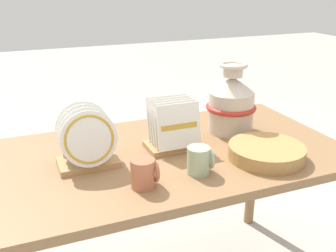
% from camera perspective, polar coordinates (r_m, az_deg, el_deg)
% --- Properties ---
extents(display_table, '(1.43, 0.79, 0.73)m').
position_cam_1_polar(display_table, '(1.62, -0.00, -6.36)').
color(display_table, olive).
rests_on(display_table, ground_plane).
extents(ceramic_vase, '(0.22, 0.22, 0.31)m').
position_cam_1_polar(ceramic_vase, '(1.77, 9.16, 3.35)').
color(ceramic_vase, beige).
rests_on(ceramic_vase, display_table).
extents(dish_rack_round_plates, '(0.22, 0.16, 0.23)m').
position_cam_1_polar(dish_rack_round_plates, '(1.47, -11.65, -2.49)').
color(dish_rack_round_plates, tan).
rests_on(dish_rack_round_plates, display_table).
extents(dish_rack_square_plates, '(0.22, 0.16, 0.20)m').
position_cam_1_polar(dish_rack_square_plates, '(1.59, 0.74, -0.65)').
color(dish_rack_square_plates, tan).
rests_on(dish_rack_square_plates, display_table).
extents(wicker_charger_stack, '(0.29, 0.29, 0.05)m').
position_cam_1_polar(wicker_charger_stack, '(1.57, 14.08, -3.68)').
color(wicker_charger_stack, '#AD7F47').
rests_on(wicker_charger_stack, display_table).
extents(mug_sage_glaze, '(0.09, 0.08, 0.10)m').
position_cam_1_polar(mug_sage_glaze, '(1.41, 4.62, -4.95)').
color(mug_sage_glaze, '#9EB28E').
rests_on(mug_sage_glaze, display_table).
extents(mug_terracotta_glaze, '(0.09, 0.08, 0.10)m').
position_cam_1_polar(mug_terracotta_glaze, '(1.32, -3.47, -6.82)').
color(mug_terracotta_glaze, '#B76647').
rests_on(mug_terracotta_glaze, display_table).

